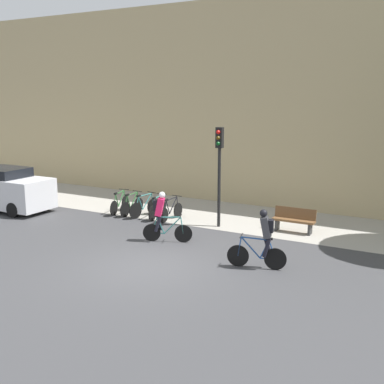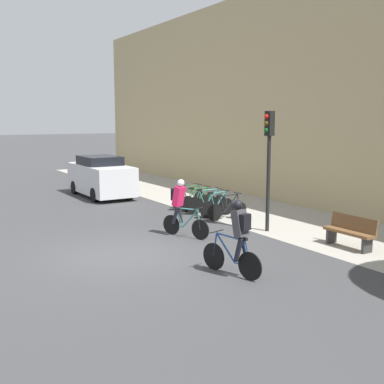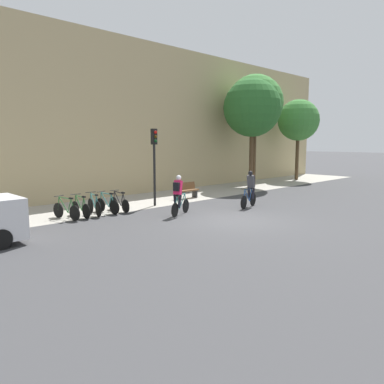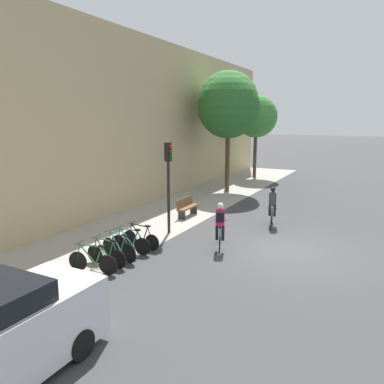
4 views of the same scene
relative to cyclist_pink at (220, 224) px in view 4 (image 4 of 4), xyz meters
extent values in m
plane|color=#3D3D3F|center=(0.94, -2.28, -0.95)|extent=(200.00, 200.00, 0.00)
cube|color=#A39E93|center=(0.94, 4.47, -0.94)|extent=(44.00, 4.50, 0.01)
cube|color=tan|center=(0.94, 7.02, 3.61)|extent=(44.00, 0.60, 9.11)
cylinder|color=black|center=(0.69, 0.28, -0.64)|extent=(0.58, 0.26, 0.61)
cylinder|color=black|center=(-0.33, -0.13, -0.64)|extent=(0.58, 0.26, 0.61)
cylinder|color=teal|center=(0.34, 0.14, -0.36)|extent=(0.57, 0.26, 0.62)
cylinder|color=teal|center=(-0.04, -0.01, -0.37)|extent=(0.27, 0.14, 0.58)
cylinder|color=teal|center=(0.23, 0.09, -0.07)|extent=(0.77, 0.34, 0.07)
cylinder|color=teal|center=(-0.13, -0.05, -0.65)|extent=(0.42, 0.19, 0.05)
cylinder|color=teal|center=(-0.24, -0.10, -0.36)|extent=(0.22, 0.11, 0.56)
cylinder|color=teal|center=(0.64, 0.26, -0.35)|extent=(0.13, 0.08, 0.59)
cylinder|color=black|center=(0.60, 0.24, -0.02)|extent=(0.20, 0.44, 0.03)
cube|color=black|center=(-0.15, -0.06, -0.05)|extent=(0.22, 0.15, 0.06)
cube|color=#EA1E56|center=(-0.06, -0.02, 0.28)|extent=(0.42, 0.42, 0.63)
sphere|color=silver|center=(0.02, 0.01, 0.69)|extent=(0.29, 0.29, 0.22)
cylinder|color=black|center=(-0.06, -0.14, -0.29)|extent=(0.30, 0.20, 0.56)
cylinder|color=black|center=(-0.14, 0.06, -0.29)|extent=(0.26, 0.19, 0.56)
cube|color=black|center=(-0.19, -0.07, 0.33)|extent=(0.23, 0.29, 0.36)
cylinder|color=black|center=(3.24, -0.98, -0.62)|extent=(0.64, 0.18, 0.65)
cylinder|color=black|center=(4.30, -0.73, -0.62)|extent=(0.64, 0.18, 0.65)
cylinder|color=#1E478C|center=(3.60, -0.90, -0.34)|extent=(0.59, 0.18, 0.62)
cylinder|color=#1E478C|center=(3.99, -0.80, -0.36)|extent=(0.28, 0.10, 0.58)
cylinder|color=#1E478C|center=(3.72, -0.87, -0.06)|extent=(0.79, 0.22, 0.07)
cylinder|color=#1E478C|center=(4.09, -0.78, -0.63)|extent=(0.43, 0.13, 0.05)
cylinder|color=#1E478C|center=(4.20, -0.75, -0.35)|extent=(0.23, 0.08, 0.56)
cylinder|color=#1E478C|center=(3.29, -0.97, -0.33)|extent=(0.13, 0.06, 0.59)
cylinder|color=black|center=(3.33, -0.96, 0.00)|extent=(0.13, 0.45, 0.03)
cube|color=black|center=(4.11, -0.78, -0.03)|extent=(0.21, 0.12, 0.06)
cube|color=#3D3D42|center=(4.01, -0.80, 0.30)|extent=(0.39, 0.39, 0.63)
sphere|color=black|center=(3.93, -0.82, 0.71)|extent=(0.26, 0.26, 0.22)
cylinder|color=black|center=(4.04, -0.68, -0.28)|extent=(0.29, 0.17, 0.56)
cylinder|color=black|center=(4.09, -0.90, -0.28)|extent=(0.26, 0.16, 0.56)
cube|color=black|center=(4.15, -0.77, 0.35)|extent=(0.20, 0.29, 0.36)
cylinder|color=black|center=(-3.89, 3.16, -0.63)|extent=(0.15, 0.63, 0.63)
cylinder|color=black|center=(-3.70, 2.11, -0.63)|extent=(0.15, 0.63, 0.63)
cylinder|color=#2D6B33|center=(-3.82, 2.80, -0.35)|extent=(0.15, 0.58, 0.62)
cylinder|color=#2D6B33|center=(-3.75, 2.41, -0.36)|extent=(0.09, 0.27, 0.58)
cylinder|color=#2D6B33|center=(-3.80, 2.69, -0.06)|extent=(0.18, 0.78, 0.07)
cylinder|color=#2D6B33|center=(-3.73, 2.32, -0.64)|extent=(0.11, 0.42, 0.05)
cylinder|color=#2D6B33|center=(-3.71, 2.21, -0.35)|extent=(0.07, 0.22, 0.56)
cylinder|color=#2D6B33|center=(-3.88, 3.11, -0.34)|extent=(0.06, 0.13, 0.59)
cylinder|color=black|center=(-3.88, 3.07, -0.01)|extent=(0.46, 0.11, 0.03)
cube|color=black|center=(-3.73, 2.30, -0.04)|extent=(0.12, 0.21, 0.06)
cylinder|color=black|center=(-3.15, 3.12, -0.63)|extent=(0.04, 0.63, 0.63)
cylinder|color=black|center=(-3.16, 2.15, -0.63)|extent=(0.04, 0.63, 0.63)
cylinder|color=#2D6B33|center=(-3.15, 2.79, -0.35)|extent=(0.04, 0.53, 0.62)
cylinder|color=#2D6B33|center=(-3.16, 2.43, -0.37)|extent=(0.04, 0.25, 0.58)
cylinder|color=#2D6B33|center=(-3.16, 2.68, -0.07)|extent=(0.05, 0.72, 0.07)
cylinder|color=#2D6B33|center=(-3.16, 2.35, -0.64)|extent=(0.03, 0.39, 0.05)
cylinder|color=#2D6B33|center=(-3.16, 2.24, -0.36)|extent=(0.03, 0.20, 0.56)
cylinder|color=#2D6B33|center=(-3.15, 3.08, -0.34)|extent=(0.04, 0.11, 0.58)
cylinder|color=black|center=(-3.15, 3.04, -0.01)|extent=(0.46, 0.03, 0.03)
cube|color=black|center=(-3.16, 2.33, -0.04)|extent=(0.08, 0.20, 0.06)
cylinder|color=black|center=(-2.42, 3.13, -0.61)|extent=(0.16, 0.66, 0.66)
cylinder|color=black|center=(-2.62, 2.14, -0.61)|extent=(0.16, 0.66, 0.66)
cylinder|color=teal|center=(-2.49, 2.79, -0.33)|extent=(0.15, 0.56, 0.62)
cylinder|color=teal|center=(-2.56, 2.43, -0.35)|extent=(0.09, 0.26, 0.58)
cylinder|color=teal|center=(-2.51, 2.68, -0.05)|extent=(0.19, 0.75, 0.07)
cylinder|color=teal|center=(-2.58, 2.34, -0.62)|extent=(0.11, 0.41, 0.05)
cylinder|color=teal|center=(-2.60, 2.23, -0.34)|extent=(0.07, 0.22, 0.56)
cylinder|color=teal|center=(-2.43, 3.09, -0.32)|extent=(0.06, 0.12, 0.58)
cylinder|color=black|center=(-2.43, 3.05, 0.01)|extent=(0.46, 0.12, 0.03)
cube|color=black|center=(-2.58, 2.32, -0.02)|extent=(0.12, 0.21, 0.06)
cylinder|color=black|center=(-1.94, 3.11, -0.63)|extent=(0.11, 0.63, 0.63)
cylinder|color=black|center=(-1.81, 2.16, -0.63)|extent=(0.11, 0.63, 0.63)
cylinder|color=teal|center=(-1.90, 2.79, -0.35)|extent=(0.11, 0.53, 0.62)
cylinder|color=teal|center=(-1.85, 2.43, -0.36)|extent=(0.07, 0.25, 0.58)
cylinder|color=teal|center=(-1.88, 2.68, -0.07)|extent=(0.13, 0.71, 0.07)
cylinder|color=teal|center=(-1.84, 2.35, -0.64)|extent=(0.08, 0.39, 0.05)
cylinder|color=teal|center=(-1.83, 2.24, -0.36)|extent=(0.06, 0.21, 0.56)
cylinder|color=teal|center=(-1.93, 3.07, -0.34)|extent=(0.05, 0.12, 0.58)
cylinder|color=black|center=(-1.93, 3.04, -0.01)|extent=(0.46, 0.09, 0.03)
cube|color=black|center=(-1.84, 2.33, -0.04)|extent=(0.10, 0.21, 0.06)
cylinder|color=black|center=(-1.21, 3.15, -0.64)|extent=(0.06, 0.61, 0.61)
cylinder|color=black|center=(-1.26, 2.12, -0.64)|extent=(0.06, 0.61, 0.61)
cylinder|color=black|center=(-1.23, 2.80, -0.36)|extent=(0.07, 0.56, 0.62)
cylinder|color=black|center=(-1.25, 2.42, -0.38)|extent=(0.05, 0.26, 0.58)
cylinder|color=black|center=(-1.23, 2.69, -0.08)|extent=(0.08, 0.76, 0.07)
cylinder|color=black|center=(-1.25, 2.33, -0.65)|extent=(0.05, 0.41, 0.05)
cylinder|color=black|center=(-1.26, 2.21, -0.37)|extent=(0.04, 0.22, 0.56)
cylinder|color=black|center=(-1.21, 3.11, -0.35)|extent=(0.04, 0.12, 0.59)
cylinder|color=black|center=(-1.21, 3.06, -0.02)|extent=(0.46, 0.05, 0.03)
cube|color=black|center=(-1.25, 2.31, -0.05)|extent=(0.09, 0.20, 0.06)
cylinder|color=black|center=(0.86, 2.69, 0.94)|extent=(0.12, 0.12, 3.77)
cube|color=black|center=(0.86, 2.69, 2.45)|extent=(0.26, 0.20, 0.76)
sphere|color=red|center=(0.86, 2.57, 2.66)|extent=(0.15, 0.15, 0.15)
sphere|color=#4C380A|center=(0.86, 2.57, 2.45)|extent=(0.15, 0.15, 0.15)
sphere|color=#0C4719|center=(0.86, 2.57, 2.24)|extent=(0.15, 0.15, 0.15)
cube|color=brown|center=(3.60, 3.27, -0.50)|extent=(1.54, 0.40, 0.08)
cube|color=brown|center=(3.60, 3.45, -0.26)|extent=(1.54, 0.12, 0.40)
cube|color=#2D2D2D|center=(2.99, 3.27, -0.72)|extent=(0.08, 0.36, 0.45)
cube|color=#2D2D2D|center=(4.22, 3.27, -0.72)|extent=(0.08, 0.36, 0.45)
cylinder|color=black|center=(-7.15, -0.09, -0.64)|extent=(0.62, 0.20, 0.62)
cylinder|color=black|center=(-7.15, 1.54, -0.64)|extent=(0.62, 0.20, 0.62)
cylinder|color=#4C3823|center=(11.27, 4.38, 1.34)|extent=(0.28, 0.28, 4.57)
sphere|color=#3D7F38|center=(11.27, 4.38, 4.89)|extent=(3.91, 3.91, 3.91)
cylinder|color=#4C3823|center=(10.49, 4.04, 1.13)|extent=(0.28, 0.28, 4.15)
sphere|color=#286028|center=(10.49, 4.04, 4.49)|extent=(3.93, 3.93, 3.93)
cylinder|color=#4C3823|center=(17.25, 4.41, 0.95)|extent=(0.28, 0.28, 3.80)
sphere|color=#3D7F38|center=(17.25, 4.41, 3.94)|extent=(3.34, 3.34, 3.34)
camera|label=1|loc=(8.52, -13.37, 3.98)|focal=45.00mm
camera|label=2|loc=(12.34, -7.17, 2.60)|focal=45.00mm
camera|label=3|loc=(-10.60, -11.67, 2.22)|focal=35.00mm
camera|label=4|loc=(-12.05, -5.16, 3.76)|focal=35.00mm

